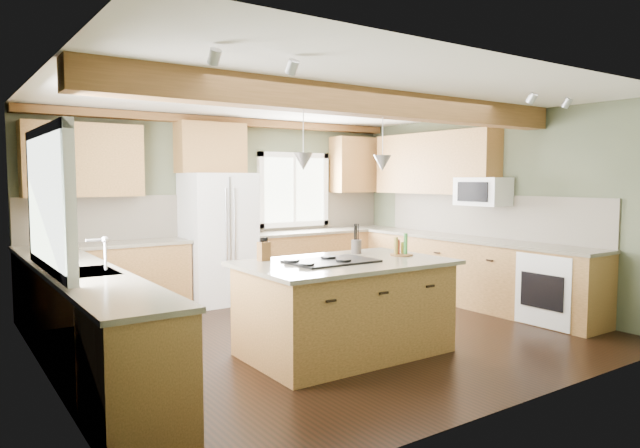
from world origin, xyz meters
TOP-DOWN VIEW (x-y plane):
  - floor at (0.00, 0.00)m, footprint 5.60×5.60m
  - ceiling at (0.00, 0.00)m, footprint 5.60×5.60m
  - wall_back at (0.00, 2.50)m, footprint 5.60×0.00m
  - wall_left at (-2.80, 0.00)m, footprint 0.00×5.00m
  - wall_right at (2.80, 0.00)m, footprint 0.00×5.00m
  - ceiling_beam at (0.00, -0.71)m, footprint 5.55×0.26m
  - soffit_trim at (0.00, 2.40)m, footprint 5.55×0.20m
  - backsplash_back at (0.00, 2.48)m, footprint 5.58×0.03m
  - backsplash_right at (2.78, 0.05)m, footprint 0.03×3.70m
  - base_cab_back_left at (-1.79, 2.20)m, footprint 2.02×0.60m
  - counter_back_left at (-1.79, 2.20)m, footprint 2.06×0.64m
  - base_cab_back_right at (1.49, 2.20)m, footprint 2.62×0.60m
  - counter_back_right at (1.49, 2.20)m, footprint 2.66×0.64m
  - base_cab_left at (-2.50, 0.05)m, footprint 0.60×3.70m
  - counter_left at (-2.50, 0.05)m, footprint 0.64×3.74m
  - base_cab_right at (2.50, 0.05)m, footprint 0.60×3.70m
  - counter_right at (2.50, 0.05)m, footprint 0.64×3.74m
  - upper_cab_back_left at (-1.99, 2.33)m, footprint 1.40×0.35m
  - upper_cab_over_fridge at (-0.30, 2.33)m, footprint 0.96×0.35m
  - upper_cab_right at (2.62, 0.90)m, footprint 0.35×2.20m
  - upper_cab_back_corner at (2.30, 2.33)m, footprint 0.90×0.35m
  - window_left at (-2.78, 0.05)m, footprint 0.04×1.60m
  - window_back at (1.15, 2.48)m, footprint 1.10×0.04m
  - sink at (-2.50, 0.05)m, footprint 0.50×0.65m
  - faucet at (-2.32, 0.05)m, footprint 0.02×0.02m
  - dishwasher at (-2.49, -1.25)m, footprint 0.60×0.60m
  - oven at (2.49, -1.25)m, footprint 0.60×0.72m
  - microwave at (2.58, -0.05)m, footprint 0.40×0.70m
  - pendant_left at (-0.73, -0.71)m, footprint 0.18×0.18m
  - pendant_right at (0.22, -0.71)m, footprint 0.18×0.18m
  - refrigerator at (-0.30, 2.12)m, footprint 0.90×0.74m
  - island at (-0.25, -0.71)m, footprint 1.91×1.17m
  - island_top at (-0.25, -0.71)m, footprint 2.04×1.30m
  - cooktop at (-0.41, -0.71)m, footprint 0.83×0.55m
  - knife_block at (-0.89, -0.24)m, footprint 0.12×0.10m
  - utensil_crock at (0.19, -0.33)m, footprint 0.11×0.11m
  - bottle_tray at (0.48, -0.73)m, footprint 0.28×0.28m

SIDE VIEW (x-z plane):
  - floor at x=0.00m, z-range 0.00..0.00m
  - dishwasher at x=-2.49m, z-range 0.01..0.85m
  - oven at x=2.49m, z-range 0.01..0.85m
  - base_cab_back_left at x=-1.79m, z-range 0.00..0.88m
  - base_cab_back_right at x=1.49m, z-range 0.00..0.88m
  - base_cab_left at x=-2.50m, z-range 0.00..0.88m
  - base_cab_right at x=2.50m, z-range 0.00..0.88m
  - island at x=-0.25m, z-range 0.00..0.88m
  - counter_back_left at x=-1.79m, z-range 0.88..0.92m
  - counter_back_right at x=1.49m, z-range 0.88..0.92m
  - counter_left at x=-2.50m, z-range 0.88..0.92m
  - counter_right at x=2.50m, z-range 0.88..0.92m
  - refrigerator at x=-0.30m, z-range 0.00..1.80m
  - island_top at x=-0.25m, z-range 0.88..0.92m
  - sink at x=-2.50m, z-range 0.89..0.92m
  - cooktop at x=-0.41m, z-range 0.92..0.94m
  - utensil_crock at x=0.19m, z-range 0.92..1.07m
  - knife_block at x=-0.89m, z-range 0.92..1.10m
  - bottle_tray at x=0.48m, z-range 0.92..1.14m
  - faucet at x=-2.32m, z-range 0.91..1.19m
  - backsplash_back at x=0.00m, z-range 0.92..1.50m
  - backsplash_right at x=2.78m, z-range 0.92..1.50m
  - wall_back at x=0.00m, z-range -1.50..4.10m
  - wall_left at x=-2.80m, z-range -1.20..3.80m
  - wall_right at x=2.80m, z-range -1.20..3.80m
  - window_back at x=1.15m, z-range 1.05..2.05m
  - window_left at x=-2.78m, z-range 1.02..2.08m
  - microwave at x=2.58m, z-range 1.36..1.74m
  - pendant_left at x=-0.73m, z-range 1.80..1.96m
  - pendant_right at x=0.22m, z-range 1.80..1.96m
  - upper_cab_back_left at x=-1.99m, z-range 1.50..2.40m
  - upper_cab_right at x=2.62m, z-range 1.50..2.40m
  - upper_cab_back_corner at x=2.30m, z-range 1.50..2.40m
  - upper_cab_over_fridge at x=-0.30m, z-range 1.80..2.50m
  - ceiling_beam at x=0.00m, z-range 2.34..2.60m
  - soffit_trim at x=0.00m, z-range 2.49..2.59m
  - ceiling at x=0.00m, z-range 2.60..2.60m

